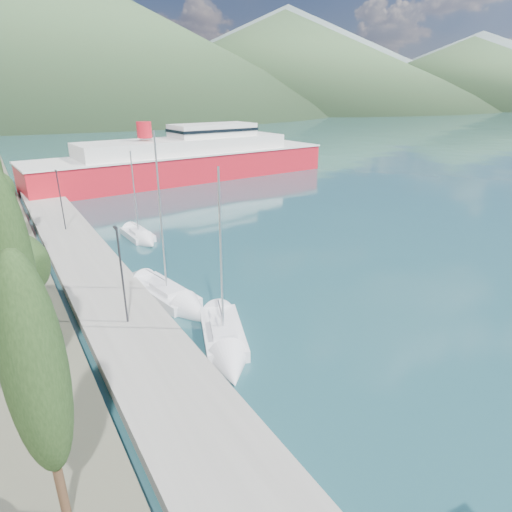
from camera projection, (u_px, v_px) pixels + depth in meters
ground at (49, 148)px, 114.88m from camera, size 1400.00×1400.00×0.00m
quay at (89, 267)px, 35.66m from camera, size 5.00×88.00×0.80m
hills_far at (101, 40)px, 551.28m from camera, size 1480.00×900.00×180.00m
hills_near at (126, 46)px, 345.92m from camera, size 1010.00×520.00×115.00m
lamp_posts at (123, 274)px, 24.99m from camera, size 0.15×46.34×6.06m
sailboat_near at (227, 351)px, 24.27m from camera, size 4.98×8.25×11.39m
sailboat_mid at (180, 303)px, 29.78m from camera, size 3.87×9.11×12.72m
sailboat_far at (143, 239)px, 42.88m from camera, size 2.43×6.65×9.63m
ferry at (188, 160)px, 73.14m from camera, size 52.58×14.75×10.31m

